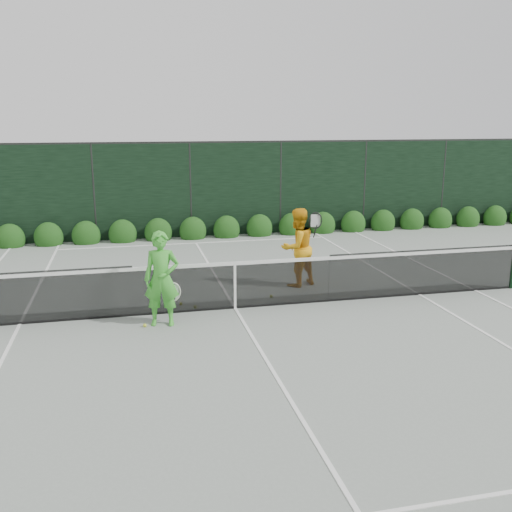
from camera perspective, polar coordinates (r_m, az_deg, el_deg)
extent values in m
plane|color=gray|center=(11.63, -2.10, -5.26)|extent=(80.00, 80.00, 0.00)
cube|color=black|center=(11.50, -23.20, -3.97)|extent=(4.40, 0.01, 1.02)
cube|color=black|center=(11.49, -2.12, -3.00)|extent=(4.00, 0.01, 0.96)
cube|color=black|center=(12.91, 16.51, -1.56)|extent=(4.40, 0.01, 1.02)
cube|color=white|center=(11.36, -2.14, -0.75)|extent=(12.80, 0.03, 0.07)
cube|color=black|center=(11.63, -2.10, -5.17)|extent=(12.80, 0.02, 0.04)
cube|color=white|center=(11.49, -2.12, -3.11)|extent=(0.05, 0.03, 0.91)
imported|color=green|center=(10.63, -9.41, -2.27)|extent=(0.71, 0.53, 1.77)
torus|color=silver|center=(10.82, -8.33, -3.57)|extent=(0.30, 0.03, 0.30)
cylinder|color=black|center=(10.89, -8.28, -4.78)|extent=(0.10, 0.03, 0.30)
imported|color=#F1A514|center=(13.01, 4.16, 0.86)|extent=(1.07, 0.97, 1.80)
torus|color=black|center=(12.81, 5.97, 3.55)|extent=(0.30, 0.08, 0.30)
cylinder|color=black|center=(12.85, 5.95, 2.49)|extent=(0.10, 0.03, 0.30)
cube|color=white|center=(13.71, 21.07, -3.23)|extent=(0.06, 23.77, 0.01)
cube|color=white|center=(11.63, -22.55, -6.31)|extent=(0.06, 23.77, 0.01)
cube|color=white|center=(13.01, 16.04, -3.72)|extent=(0.06, 23.77, 0.01)
cube|color=white|center=(23.10, -7.72, 4.11)|extent=(11.03, 0.06, 0.01)
cube|color=white|center=(17.74, -6.03, 1.30)|extent=(8.23, 0.06, 0.01)
cube|color=white|center=(11.63, -2.10, -5.24)|extent=(0.06, 12.80, 0.01)
cube|color=black|center=(18.57, -6.56, 6.51)|extent=(32.00, 0.06, 3.00)
cube|color=#262826|center=(18.45, -6.69, 11.23)|extent=(32.00, 0.06, 0.06)
cylinder|color=#262826|center=(18.48, -15.89, 6.05)|extent=(0.08, 0.08, 3.00)
cylinder|color=#262826|center=(18.57, -6.56, 6.51)|extent=(0.08, 0.08, 3.00)
cylinder|color=#262826|center=(19.14, 2.46, 6.80)|extent=(0.08, 0.08, 3.00)
cylinder|color=#262826|center=(20.14, 10.78, 6.91)|extent=(0.08, 0.08, 3.00)
cylinder|color=#262826|center=(21.51, 18.17, 6.89)|extent=(0.08, 0.08, 3.00)
ellipsoid|color=#183C10|center=(18.63, -23.38, 1.56)|extent=(0.86, 0.65, 0.94)
ellipsoid|color=#183C10|center=(18.46, -20.03, 1.75)|extent=(0.86, 0.65, 0.94)
ellipsoid|color=#183C10|center=(18.35, -16.62, 1.94)|extent=(0.86, 0.65, 0.94)
ellipsoid|color=#183C10|center=(18.31, -13.19, 2.13)|extent=(0.86, 0.65, 0.94)
ellipsoid|color=#183C10|center=(18.33, -9.75, 2.31)|extent=(0.86, 0.65, 0.94)
ellipsoid|color=#183C10|center=(18.42, -6.33, 2.48)|extent=(0.86, 0.65, 0.94)
ellipsoid|color=#183C10|center=(18.58, -2.96, 2.64)|extent=(0.86, 0.65, 0.94)
ellipsoid|color=#183C10|center=(18.80, 0.35, 2.78)|extent=(0.86, 0.65, 0.94)
ellipsoid|color=#183C10|center=(19.08, 3.57, 2.92)|extent=(0.86, 0.65, 0.94)
ellipsoid|color=#183C10|center=(19.41, 6.69, 3.04)|extent=(0.86, 0.65, 0.94)
ellipsoid|color=#183C10|center=(19.81, 9.69, 3.14)|extent=(0.86, 0.65, 0.94)
ellipsoid|color=#183C10|center=(20.25, 12.57, 3.24)|extent=(0.86, 0.65, 0.94)
ellipsoid|color=#183C10|center=(20.75, 15.32, 3.32)|extent=(0.86, 0.65, 0.94)
ellipsoid|color=#183C10|center=(21.29, 17.94, 3.39)|extent=(0.86, 0.65, 0.94)
ellipsoid|color=#183C10|center=(21.87, 20.42, 3.46)|extent=(0.86, 0.65, 0.94)
ellipsoid|color=#183C10|center=(22.49, 22.77, 3.51)|extent=(0.86, 0.65, 0.94)
sphere|color=#C9D32F|center=(11.90, -7.53, -4.76)|extent=(0.07, 0.07, 0.07)
sphere|color=#C9D32F|center=(12.29, 1.54, -4.05)|extent=(0.07, 0.07, 0.07)
sphere|color=#C9D32F|center=(10.81, -11.05, -6.82)|extent=(0.07, 0.07, 0.07)
sphere|color=#C9D32F|center=(11.68, -6.12, -5.08)|extent=(0.07, 0.07, 0.07)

